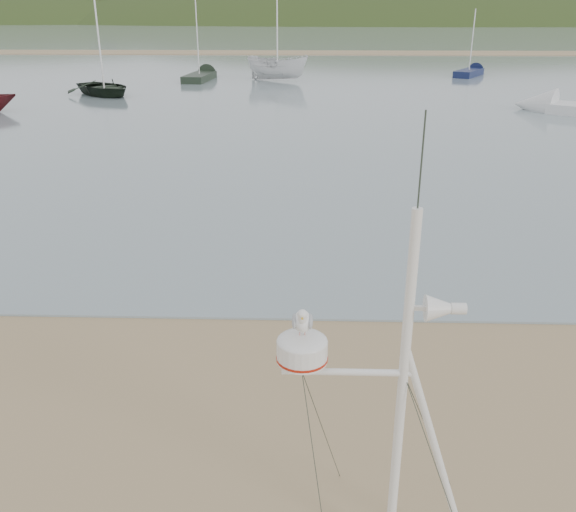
{
  "coord_description": "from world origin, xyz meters",
  "views": [
    {
      "loc": [
        2.07,
        -5.76,
        5.3
      ],
      "look_at": [
        1.86,
        1.0,
        2.51
      ],
      "focal_mm": 38.0,
      "sensor_mm": 36.0,
      "label": 1
    }
  ],
  "objects_px": {
    "sailboat_white_near": "(566,108)",
    "sailboat_blue_far": "(473,71)",
    "boat_dark": "(101,56)",
    "mast_rig": "(391,467)",
    "boat_white": "(277,46)",
    "sailboat_dark_mid": "(205,75)"
  },
  "relations": [
    {
      "from": "sailboat_white_near",
      "to": "sailboat_dark_mid",
      "type": "distance_m",
      "value": 26.68
    },
    {
      "from": "sailboat_white_near",
      "to": "sailboat_blue_far",
      "type": "relative_size",
      "value": 1.46
    },
    {
      "from": "boat_dark",
      "to": "boat_white",
      "type": "relative_size",
      "value": 0.97
    },
    {
      "from": "boat_dark",
      "to": "boat_white",
      "type": "bearing_deg",
      "value": -7.95
    },
    {
      "from": "sailboat_dark_mid",
      "to": "sailboat_blue_far",
      "type": "xyz_separation_m",
      "value": [
        21.43,
        3.23,
        0.0
      ]
    },
    {
      "from": "boat_dark",
      "to": "sailboat_blue_far",
      "type": "xyz_separation_m",
      "value": [
        26.16,
        13.14,
        -2.12
      ]
    },
    {
      "from": "boat_dark",
      "to": "sailboat_white_near",
      "type": "height_order",
      "value": "sailboat_white_near"
    },
    {
      "from": "boat_white",
      "to": "sailboat_blue_far",
      "type": "height_order",
      "value": "sailboat_blue_far"
    },
    {
      "from": "boat_dark",
      "to": "boat_white",
      "type": "xyz_separation_m",
      "value": [
        10.44,
        8.42,
        0.08
      ]
    },
    {
      "from": "boat_white",
      "to": "sailboat_dark_mid",
      "type": "distance_m",
      "value": 6.3
    },
    {
      "from": "mast_rig",
      "to": "sailboat_dark_mid",
      "type": "distance_m",
      "value": 44.79
    },
    {
      "from": "boat_white",
      "to": "sailboat_dark_mid",
      "type": "height_order",
      "value": "sailboat_dark_mid"
    },
    {
      "from": "mast_rig",
      "to": "sailboat_blue_far",
      "type": "bearing_deg",
      "value": 75.04
    },
    {
      "from": "boat_white",
      "to": "sailboat_blue_far",
      "type": "relative_size",
      "value": 0.91
    },
    {
      "from": "sailboat_white_near",
      "to": "boat_white",
      "type": "bearing_deg",
      "value": 138.06
    },
    {
      "from": "boat_dark",
      "to": "mast_rig",
      "type": "bearing_deg",
      "value": -115.09
    },
    {
      "from": "boat_white",
      "to": "sailboat_dark_mid",
      "type": "xyz_separation_m",
      "value": [
        -5.71,
        1.49,
        -2.2
      ]
    },
    {
      "from": "boat_white",
      "to": "sailboat_white_near",
      "type": "bearing_deg",
      "value": -109.95
    },
    {
      "from": "mast_rig",
      "to": "boat_white",
      "type": "xyz_separation_m",
      "value": [
        -3.13,
        42.41,
        1.4
      ]
    },
    {
      "from": "sailboat_white_near",
      "to": "mast_rig",
      "type": "bearing_deg",
      "value": -114.29
    },
    {
      "from": "boat_white",
      "to": "sailboat_white_near",
      "type": "height_order",
      "value": "sailboat_white_near"
    },
    {
      "from": "mast_rig",
      "to": "sailboat_white_near",
      "type": "height_order",
      "value": "sailboat_white_near"
    }
  ]
}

